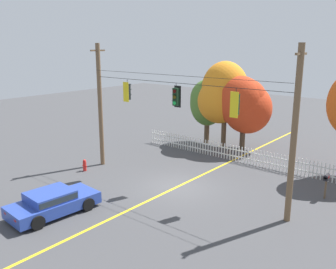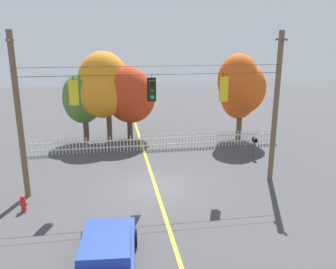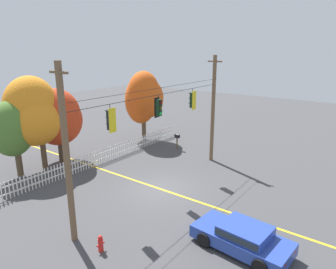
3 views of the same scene
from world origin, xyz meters
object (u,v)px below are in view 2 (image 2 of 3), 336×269
at_px(autumn_maple_near_fence, 83,97).
at_px(autumn_oak_far_east, 129,94).
at_px(autumn_maple_mid, 103,87).
at_px(fire_hydrant, 23,203).
at_px(traffic_signal_northbound_secondary, 74,92).
at_px(traffic_signal_westbound_side, 223,89).
at_px(parked_car, 106,253).
at_px(traffic_signal_eastbound_side, 152,90).
at_px(autumn_maple_far_west, 240,87).
at_px(roadside_mailbox, 255,141).

xyz_separation_m(autumn_maple_near_fence, autumn_oak_far_east, (3.27, -0.09, 0.14)).
distance_m(autumn_maple_mid, fire_hydrant, 11.68).
bearing_deg(autumn_maple_near_fence, traffic_signal_northbound_secondary, -88.52).
xyz_separation_m(traffic_signal_westbound_side, parked_car, (-5.91, -6.32, -4.42)).
bearing_deg(traffic_signal_eastbound_side, autumn_maple_far_west, 45.62).
xyz_separation_m(fire_hydrant, roadside_mailbox, (13.03, 5.18, 0.71)).
bearing_deg(autumn_oak_far_east, fire_hydrant, -117.22).
distance_m(traffic_signal_westbound_side, autumn_maple_far_west, 8.54).
relative_size(traffic_signal_eastbound_side, autumn_maple_far_west, 0.20).
xyz_separation_m(autumn_maple_near_fence, parked_car, (1.53, -15.36, -2.75)).
xyz_separation_m(autumn_maple_mid, parked_car, (0.12, -15.23, -3.44)).
xyz_separation_m(traffic_signal_westbound_side, roadside_mailbox, (3.45, 3.60, -3.95)).
bearing_deg(parked_car, traffic_signal_northbound_secondary, 101.59).
relative_size(traffic_signal_northbound_secondary, traffic_signal_eastbound_side, 1.02).
height_order(autumn_oak_far_east, roadside_mailbox, autumn_oak_far_east).
bearing_deg(autumn_maple_far_west, traffic_signal_westbound_side, -116.87).
relative_size(autumn_oak_far_east, roadside_mailbox, 4.20).
distance_m(autumn_maple_near_fence, fire_hydrant, 11.24).
relative_size(traffic_signal_northbound_secondary, fire_hydrant, 1.78).
distance_m(traffic_signal_northbound_secondary, autumn_maple_far_west, 13.42).
relative_size(traffic_signal_westbound_side, autumn_oak_far_east, 0.25).
bearing_deg(roadside_mailbox, parked_car, -133.32).
bearing_deg(autumn_maple_far_west, traffic_signal_eastbound_side, -134.38).
height_order(traffic_signal_eastbound_side, roadside_mailbox, traffic_signal_eastbound_side).
relative_size(autumn_maple_mid, parked_car, 1.54).
bearing_deg(parked_car, autumn_maple_far_west, 54.96).
height_order(traffic_signal_westbound_side, fire_hydrant, traffic_signal_westbound_side).
height_order(traffic_signal_eastbound_side, autumn_maple_mid, autumn_maple_mid).
bearing_deg(autumn_oak_far_east, traffic_signal_eastbound_side, -86.08).
xyz_separation_m(autumn_maple_mid, autumn_maple_far_west, (9.86, -1.34, -0.03)).
xyz_separation_m(traffic_signal_northbound_secondary, autumn_maple_far_west, (11.04, 7.57, -1.03)).
bearing_deg(autumn_maple_far_west, traffic_signal_northbound_secondary, -145.57).
xyz_separation_m(traffic_signal_westbound_side, autumn_oak_far_east, (-4.16, 8.95, -1.54)).
distance_m(autumn_maple_near_fence, parked_car, 15.68).
xyz_separation_m(traffic_signal_westbound_side, autumn_maple_far_west, (3.83, 7.57, -1.01)).
distance_m(traffic_signal_westbound_side, roadside_mailbox, 6.36).
xyz_separation_m(autumn_oak_far_east, parked_car, (-1.74, -15.27, -2.89)).
relative_size(traffic_signal_eastbound_side, autumn_maple_near_fence, 0.25).
height_order(traffic_signal_northbound_secondary, autumn_maple_near_fence, traffic_signal_northbound_secondary).
bearing_deg(autumn_maple_mid, traffic_signal_northbound_secondary, -97.55).
bearing_deg(autumn_maple_mid, traffic_signal_westbound_side, -55.94).
relative_size(traffic_signal_westbound_side, autumn_maple_near_fence, 0.27).
bearing_deg(traffic_signal_eastbound_side, traffic_signal_northbound_secondary, -179.71).
relative_size(autumn_maple_mid, autumn_maple_far_west, 1.02).
bearing_deg(traffic_signal_westbound_side, traffic_signal_northbound_secondary, 180.00).
xyz_separation_m(autumn_maple_mid, autumn_oak_far_east, (1.86, 0.04, -0.55)).
bearing_deg(traffic_signal_northbound_secondary, traffic_signal_westbound_side, -0.00).
bearing_deg(roadside_mailbox, autumn_maple_mid, 150.71).
bearing_deg(autumn_maple_near_fence, parked_car, -84.31).
xyz_separation_m(autumn_maple_near_fence, roadside_mailbox, (10.88, -5.44, -2.27)).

